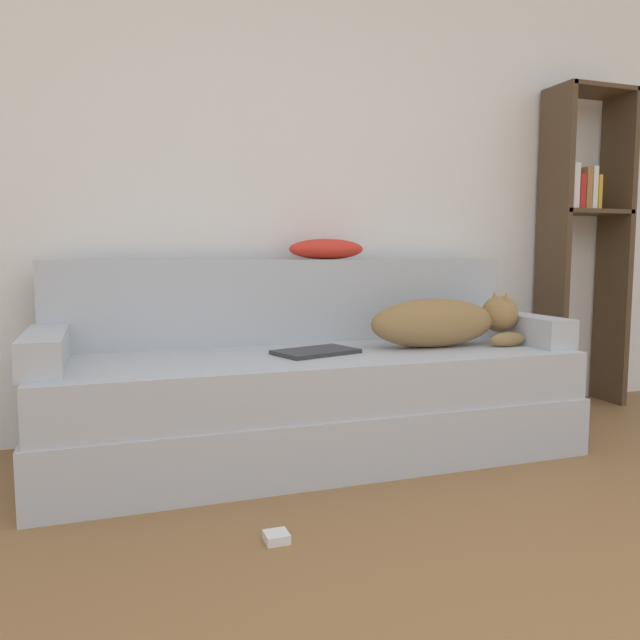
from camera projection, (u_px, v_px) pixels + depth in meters
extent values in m
cube|color=white|center=(303.00, 162.00, 3.18)|extent=(7.94, 0.06, 2.70)
cube|color=#B2B7BC|center=(313.00, 426.00, 2.75)|extent=(2.28, 0.83, 0.25)
cube|color=#B2B7BC|center=(313.00, 376.00, 2.72)|extent=(2.24, 0.79, 0.21)
cube|color=#B2B7BC|center=(290.00, 301.00, 3.02)|extent=(2.24, 0.15, 0.40)
cube|color=#B2B7BC|center=(45.00, 349.00, 2.35)|extent=(0.15, 0.64, 0.13)
cube|color=#B2B7BC|center=(519.00, 328.00, 3.05)|extent=(0.15, 0.64, 0.13)
ellipsoid|color=olive|center=(433.00, 323.00, 2.85)|extent=(0.62, 0.23, 0.22)
sphere|color=olive|center=(500.00, 314.00, 2.96)|extent=(0.17, 0.17, 0.17)
cone|color=olive|center=(506.00, 301.00, 2.91)|extent=(0.06, 0.06, 0.08)
cone|color=olive|center=(494.00, 300.00, 3.00)|extent=(0.06, 0.06, 0.08)
ellipsoid|color=olive|center=(508.00, 339.00, 2.87)|extent=(0.19, 0.06, 0.07)
cube|color=#2D2D30|center=(316.00, 352.00, 2.66)|extent=(0.39, 0.30, 0.02)
ellipsoid|color=red|center=(326.00, 249.00, 3.06)|extent=(0.38, 0.19, 0.10)
cube|color=#4C3823|center=(553.00, 250.00, 3.52)|extent=(0.04, 0.26, 1.81)
cube|color=#4C3823|center=(614.00, 250.00, 3.67)|extent=(0.04, 0.26, 1.81)
cube|color=#4C3823|center=(591.00, 91.00, 3.50)|extent=(0.46, 0.26, 0.02)
cube|color=#4C3823|center=(586.00, 212.00, 3.57)|extent=(0.46, 0.26, 0.02)
cube|color=silver|center=(565.00, 187.00, 3.49)|extent=(0.04, 0.20, 0.25)
cube|color=red|center=(571.00, 193.00, 3.51)|extent=(0.04, 0.20, 0.19)
cube|color=olive|center=(577.00, 189.00, 3.52)|extent=(0.04, 0.20, 0.23)
cube|color=silver|center=(583.00, 189.00, 3.53)|extent=(0.03, 0.20, 0.23)
cube|color=gold|center=(588.00, 193.00, 3.55)|extent=(0.03, 0.20, 0.19)
cube|color=silver|center=(277.00, 537.00, 1.92)|extent=(0.07, 0.07, 0.03)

